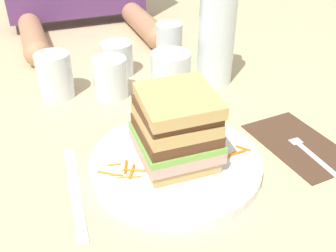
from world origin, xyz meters
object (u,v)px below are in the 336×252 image
empty_tumbler_2 (169,45)px  empty_tumbler_0 (55,75)px  juice_glass (171,73)px  fork (308,150)px  empty_tumbler_1 (117,59)px  sandwich (176,129)px  empty_tumbler_3 (110,78)px  napkin_dark (299,144)px  water_bottle (217,31)px  knife (75,192)px  main_plate (175,163)px

empty_tumbler_2 → empty_tumbler_0: bearing=-166.8°
empty_tumbler_0 → juice_glass: bearing=-15.3°
fork → empty_tumbler_1: (-0.21, 0.40, 0.03)m
sandwich → empty_tumbler_3: bearing=97.0°
napkin_dark → empty_tumbler_0: (-0.34, 0.32, 0.04)m
empty_tumbler_0 → sandwich: bearing=-66.1°
sandwich → water_bottle: 0.31m
juice_glass → empty_tumbler_2: empty_tumbler_2 is taller
water_bottle → empty_tumbler_1: water_bottle is taller
sandwich → knife: bearing=-179.6°
water_bottle → empty_tumbler_3: bearing=176.4°
sandwich → napkin_dark: bearing=-5.2°
fork → empty_tumbler_2: size_ratio=1.72×
water_bottle → empty_tumbler_2: bearing=116.4°
empty_tumbler_0 → water_bottle: bearing=-9.5°
juice_glass → empty_tumbler_3: size_ratio=1.02×
empty_tumbler_2 → juice_glass: bearing=-110.1°
sandwich → empty_tumbler_2: bearing=69.8°
knife → empty_tumbler_2: size_ratio=2.08×
empty_tumbler_1 → empty_tumbler_3: empty_tumbler_3 is taller
sandwich → empty_tumbler_2: sandwich is taller
water_bottle → empty_tumbler_3: water_bottle is taller
juice_glass → empty_tumbler_1: 0.14m
napkin_dark → juice_glass: 0.29m
empty_tumbler_2 → empty_tumbler_3: (-0.16, -0.10, -0.01)m
main_plate → juice_glass: size_ratio=3.19×
sandwich → fork: size_ratio=0.71×
main_plate → empty_tumbler_3: (-0.03, 0.26, 0.03)m
empty_tumbler_1 → empty_tumbler_3: 0.10m
fork → empty_tumbler_0: 0.49m
fork → empty_tumbler_3: bearing=129.0°
napkin_dark → empty_tumbler_1: size_ratio=2.43×
empty_tumbler_1 → empty_tumbler_2: bearing=3.3°
knife → empty_tumbler_1: size_ratio=2.79×
empty_tumbler_0 → empty_tumbler_2: (0.27, 0.06, 0.00)m
empty_tumbler_1 → main_plate: bearing=-91.2°
fork → empty_tumbler_2: (-0.08, 0.40, 0.04)m
knife → empty_tumbler_3: bearing=65.4°
empty_tumbler_3 → main_plate: bearing=-83.0°
fork → empty_tumbler_0: (-0.34, 0.34, 0.04)m
napkin_dark → empty_tumbler_3: (-0.24, 0.28, 0.04)m
napkin_dark → empty_tumbler_1: empty_tumbler_1 is taller
sandwich → knife: size_ratio=0.59×
juice_glass → napkin_dark: bearing=-64.4°
napkin_dark → knife: same height
water_bottle → empty_tumbler_3: 0.23m
knife → water_bottle: water_bottle is taller
empty_tumbler_0 → empty_tumbler_3: size_ratio=1.12×
fork → empty_tumbler_0: size_ratio=1.87×
knife → empty_tumbler_1: empty_tumbler_1 is taller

